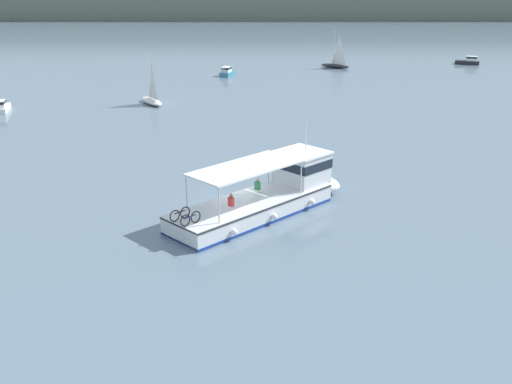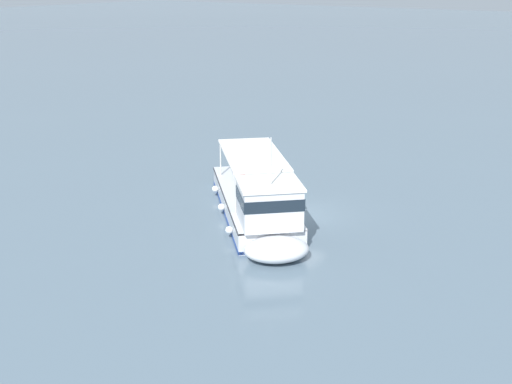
% 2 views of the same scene
% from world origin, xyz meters
% --- Properties ---
extents(ground_plane, '(400.00, 400.00, 0.00)m').
position_xyz_m(ground_plane, '(0.00, 0.00, 0.00)').
color(ground_plane, slate).
extents(distant_shoreline, '(400.00, 28.00, 8.26)m').
position_xyz_m(distant_shoreline, '(0.00, 160.29, 4.13)').
color(distant_shoreline, '#606B5B').
rests_on(distant_shoreline, ground).
extents(ferry_main, '(11.23, 11.12, 5.32)m').
position_xyz_m(ferry_main, '(2.33, -0.88, 1.01)').
color(ferry_main, silver).
rests_on(ferry_main, ground).
extents(motorboat_horizon_east, '(2.26, 3.82, 1.26)m').
position_xyz_m(motorboat_horizon_east, '(-2.54, 49.54, 0.54)').
color(motorboat_horizon_east, teal).
rests_on(motorboat_horizon_east, ground).
extents(sailboat_off_stern, '(4.65, 4.04, 5.40)m').
position_xyz_m(sailboat_off_stern, '(13.36, 56.79, 0.54)').
color(sailboat_off_stern, '#232328').
rests_on(sailboat_off_stern, ground).
extents(sailboat_near_starboard, '(3.65, 4.84, 5.40)m').
position_xyz_m(sailboat_near_starboard, '(-9.96, 30.41, 0.54)').
color(sailboat_near_starboard, white).
rests_on(sailboat_near_starboard, ground).
extents(motorboat_far_left, '(3.83, 2.51, 1.26)m').
position_xyz_m(motorboat_far_left, '(34.58, 60.41, 0.54)').
color(motorboat_far_left, '#232328').
rests_on(motorboat_far_left, ground).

